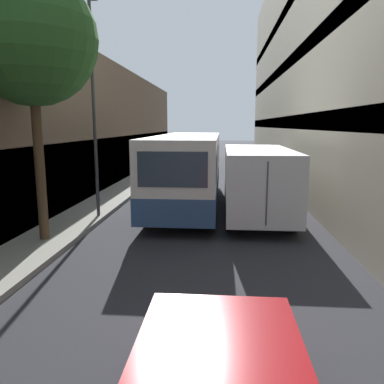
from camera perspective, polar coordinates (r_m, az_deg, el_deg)
ground_plane at (r=13.51m, az=1.47°, el=-5.08°), size 150.00×150.00×0.00m
sidewalk_left at (r=14.49m, az=-17.24°, el=-4.17°), size 1.86×60.00×0.16m
building_left_shopfront at (r=14.96m, az=-25.19°, el=8.08°), size 2.40×60.00×7.17m
building_right_apartment at (r=14.38m, az=26.36°, el=24.61°), size 2.40×60.00×14.81m
bus at (r=16.52m, az=-0.58°, el=3.55°), size 2.63×10.60×3.11m
box_truck at (r=15.48m, az=9.55°, el=2.43°), size 2.39×8.61×2.67m
street_lamp at (r=14.47m, az=-15.00°, el=17.80°), size 0.36×0.80×7.98m
street_tree_left at (r=12.06m, az=-23.39°, el=20.56°), size 3.70×3.70×7.61m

